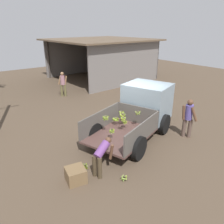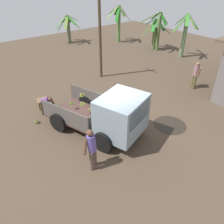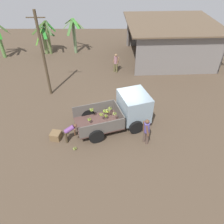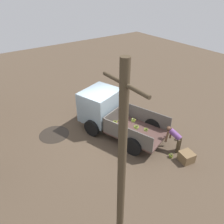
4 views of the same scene
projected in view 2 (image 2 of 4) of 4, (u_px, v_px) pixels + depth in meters
name	position (u px, v px, depth m)	size (l,w,h in m)	color
ground	(115.00, 128.00, 10.00)	(36.00, 36.00, 0.00)	#4E3E2F
mud_patch_0	(170.00, 125.00, 10.16)	(1.52, 1.52, 0.01)	#2A231C
cargo_truck	(113.00, 115.00, 8.91)	(4.72, 3.18, 2.02)	#503631
utility_pole	(100.00, 30.00, 13.19)	(1.16, 0.18, 5.84)	#453826
banana_palm_0	(68.00, 28.00, 20.94)	(2.43, 2.44, 2.54)	#525E41
banana_palm_1	(185.00, 35.00, 17.15)	(2.07, 2.34, 3.34)	#637E54
banana_palm_2	(119.00, 23.00, 21.05)	(2.30, 2.22, 3.34)	#578140
banana_palm_3	(155.00, 33.00, 19.18)	(2.07, 2.19, 2.64)	#5E7140
banana_palm_4	(158.00, 30.00, 18.73)	(2.02, 2.58, 3.19)	#5B6E3C
person_foreground_visitor	(92.00, 148.00, 7.50)	(0.46, 0.65, 1.68)	brown
person_worker_loading	(46.00, 103.00, 10.50)	(0.78, 0.66, 1.13)	#443725
person_bystander_near_shed	(196.00, 74.00, 12.91)	(0.58, 0.50, 1.62)	brown
banana_bunch_on_ground_0	(37.00, 121.00, 10.24)	(0.24, 0.23, 0.17)	#433D2C
banana_bunch_on_ground_1	(55.00, 107.00, 11.30)	(0.23, 0.23, 0.20)	brown
wooden_crate_0	(43.00, 103.00, 11.39)	(0.56, 0.56, 0.45)	brown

